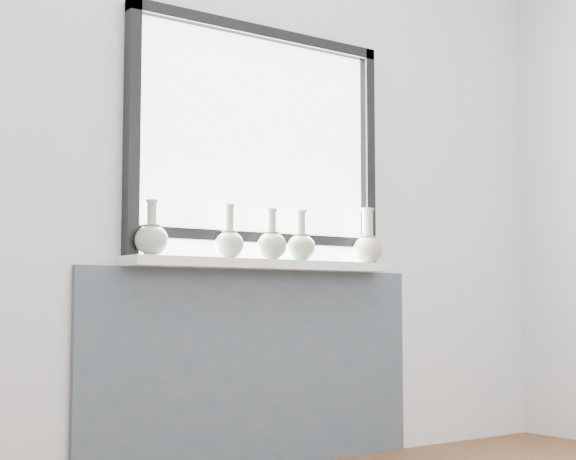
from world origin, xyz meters
TOP-DOWN VIEW (x-y plane):
  - back_wall at (0.00, 1.81)m, footprint 3.60×0.02m
  - apron_panel at (0.00, 1.78)m, footprint 1.70×0.03m
  - windowsill at (0.00, 1.71)m, footprint 1.32×0.18m
  - window at (0.00, 1.77)m, footprint 1.30×0.06m
  - vase_a at (-0.56, 1.70)m, footprint 0.13×0.13m
  - vase_b at (-0.20, 1.70)m, footprint 0.13×0.13m
  - vase_c at (0.01, 1.69)m, footprint 0.13×0.13m
  - vase_d at (0.18, 1.70)m, footprint 0.13×0.13m
  - vase_e at (0.56, 1.69)m, footprint 0.14×0.14m

SIDE VIEW (x-z plane):
  - apron_panel at x=0.00m, z-range 0.00..0.86m
  - windowsill at x=0.00m, z-range 0.86..0.90m
  - vase_b at x=-0.20m, z-range 0.86..1.09m
  - vase_c at x=0.01m, z-range 0.86..1.08m
  - vase_d at x=0.18m, z-range 0.86..1.09m
  - vase_a at x=-0.56m, z-range 0.86..1.08m
  - vase_e at x=0.56m, z-range 0.85..1.11m
  - back_wall at x=0.00m, z-range 0.00..2.60m
  - window at x=0.00m, z-range 0.92..1.97m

